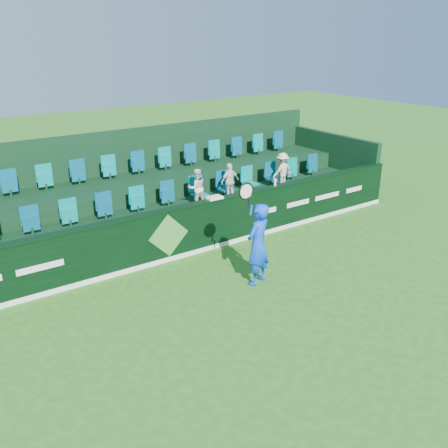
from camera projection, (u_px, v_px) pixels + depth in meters
ground at (269, 333)px, 9.52m from camera, size 60.00×60.00×0.00m
sponsor_hoarding at (167, 235)px, 12.33m from camera, size 16.00×0.25×1.35m
stand_tier_front at (147, 232)px, 13.27m from camera, size 16.00×2.00×0.80m
stand_tier_back at (117, 204)px, 14.64m from camera, size 16.00×1.80×1.30m
stand_rear at (109, 182)px, 14.77m from camera, size 16.00×4.10×2.60m
seat_row_front at (139, 203)px, 13.33m from camera, size 13.50×0.50×0.60m
seat_row_back at (110, 170)px, 14.52m from camera, size 13.50×0.50×0.60m
tennis_player at (258, 244)px, 11.09m from camera, size 1.05×0.67×2.51m
spectator_left at (197, 188)px, 13.81m from camera, size 0.58×0.49×1.07m
spectator_middle at (230, 181)px, 14.41m from camera, size 0.64×0.30×1.07m
spectator_right at (282, 170)px, 15.47m from camera, size 0.75×0.47×1.11m
towel at (214, 198)px, 12.85m from camera, size 0.40×0.26×0.06m
drinks_bottle at (275, 182)px, 13.91m from camera, size 0.07×0.07×0.21m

